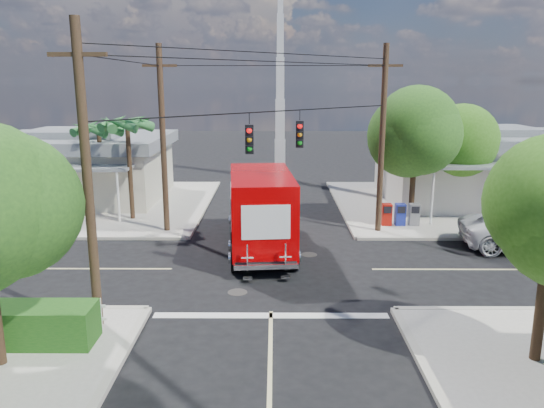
{
  "coord_description": "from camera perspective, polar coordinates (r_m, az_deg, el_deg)",
  "views": [
    {
      "loc": [
        0.12,
        -19.96,
        7.29
      ],
      "look_at": [
        0.0,
        2.0,
        2.2
      ],
      "focal_mm": 35.0,
      "sensor_mm": 36.0,
      "label": 1
    }
  ],
  "objects": [
    {
      "name": "picket_fence",
      "position": [
        17.68,
        -26.81,
        -10.39
      ],
      "size": [
        5.94,
        0.06,
        1.0
      ],
      "color": "silver",
      "rests_on": "sidewalk_sw"
    },
    {
      "name": "road_markings",
      "position": [
        19.87,
        -0.06,
        -8.46
      ],
      "size": [
        32.0,
        32.0,
        0.01
      ],
      "color": "beige",
      "rests_on": "ground"
    },
    {
      "name": "tree_ne_back",
      "position": [
        30.65,
        18.87,
        6.55
      ],
      "size": [
        3.77,
        3.66,
        5.82
      ],
      "color": "#422D1C",
      "rests_on": "sidewalk_ne"
    },
    {
      "name": "parked_car",
      "position": [
        26.07,
        26.26,
        -2.63
      ],
      "size": [
        6.37,
        3.4,
        1.7
      ],
      "primitive_type": "imported",
      "rotation": [
        0.0,
        0.0,
        1.48
      ],
      "color": "silver",
      "rests_on": "ground"
    },
    {
      "name": "delivery_truck",
      "position": [
        23.22,
        -1.25,
        -0.64
      ],
      "size": [
        3.21,
        8.35,
        3.53
      ],
      "color": "black",
      "rests_on": "ground"
    },
    {
      "name": "vending_boxes",
      "position": [
        27.72,
        13.61,
        -1.1
      ],
      "size": [
        1.9,
        0.5,
        1.1
      ],
      "color": "#A01109",
      "rests_on": "sidewalk_ne"
    },
    {
      "name": "palm_nw_front",
      "position": [
        28.58,
        -15.3,
        8.09
      ],
      "size": [
        3.01,
        3.08,
        5.59
      ],
      "color": "#422D1C",
      "rests_on": "sidewalk_nw"
    },
    {
      "name": "sidewalk_nw",
      "position": [
        33.53,
        -18.85,
        -0.09
      ],
      "size": [
        14.12,
        14.12,
        0.14
      ],
      "color": "#ACA79B",
      "rests_on": "ground"
    },
    {
      "name": "sidewalk_ne",
      "position": [
        33.45,
        19.07,
        -0.14
      ],
      "size": [
        14.12,
        14.12,
        0.14
      ],
      "color": "#ACA79B",
      "rests_on": "ground"
    },
    {
      "name": "ground",
      "position": [
        21.25,
        -0.03,
        -7.02
      ],
      "size": [
        120.0,
        120.0,
        0.0
      ],
      "primitive_type": "plane",
      "color": "black",
      "rests_on": "ground"
    },
    {
      "name": "tree_ne_front",
      "position": [
        27.75,
        15.24,
        7.38
      ],
      "size": [
        4.21,
        4.14,
        6.66
      ],
      "color": "#422D1C",
      "rests_on": "sidewalk_ne"
    },
    {
      "name": "palm_nw_back",
      "position": [
        30.62,
        -18.16,
        7.51
      ],
      "size": [
        3.01,
        3.08,
        5.19
      ],
      "color": "#422D1C",
      "rests_on": "sidewalk_nw"
    },
    {
      "name": "radio_tower",
      "position": [
        39.99,
        0.87,
        10.69
      ],
      "size": [
        0.8,
        0.8,
        17.0
      ],
      "color": "silver",
      "rests_on": "ground"
    },
    {
      "name": "utility_poles",
      "position": [
        21.78,
        -4.2,
        6.12
      ],
      "size": [
        12.0,
        10.68,
        9.0
      ],
      "color": "#473321",
      "rests_on": "ground"
    },
    {
      "name": "building_ne",
      "position": [
        34.6,
        21.33,
        3.9
      ],
      "size": [
        11.8,
        10.2,
        4.5
      ],
      "color": "beige",
      "rests_on": "sidewalk_ne"
    },
    {
      "name": "building_nw",
      "position": [
        34.98,
        -20.01,
        3.93
      ],
      "size": [
        10.8,
        10.2,
        4.3
      ],
      "color": "beige",
      "rests_on": "sidewalk_nw"
    }
  ]
}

